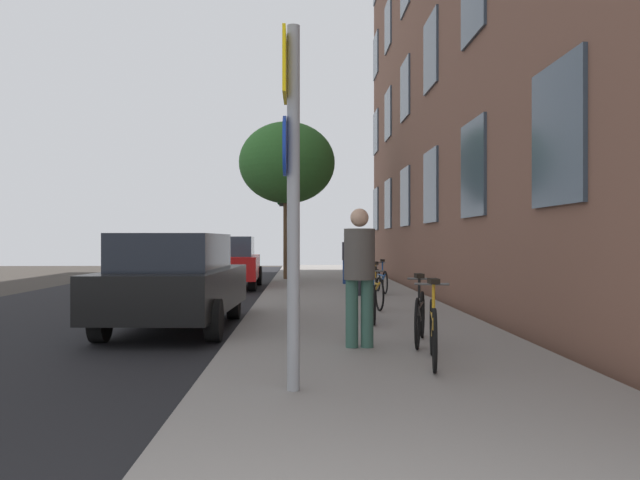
# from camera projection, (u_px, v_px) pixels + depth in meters

# --- Properties ---
(ground_plane) EXTENTS (41.80, 41.80, 0.00)m
(ground_plane) POSITION_uv_depth(u_px,v_px,m) (210.00, 297.00, 17.13)
(ground_plane) COLOR #332D28
(road_asphalt) EXTENTS (7.00, 38.00, 0.01)m
(road_asphalt) POSITION_uv_depth(u_px,v_px,m) (131.00, 297.00, 17.07)
(road_asphalt) COLOR black
(road_asphalt) RESTS_ON ground
(sidewalk) EXTENTS (4.20, 38.00, 0.12)m
(sidewalk) POSITION_uv_depth(u_px,v_px,m) (341.00, 295.00, 17.23)
(sidewalk) COLOR gray
(sidewalk) RESTS_ON ground
(building_facade) EXTENTS (0.56, 27.00, 15.04)m
(building_facade) POSITION_uv_depth(u_px,v_px,m) (441.00, 11.00, 16.80)
(building_facade) COLOR brown
(building_facade) RESTS_ON ground
(sign_post) EXTENTS (0.16, 0.60, 3.41)m
(sign_post) POSITION_uv_depth(u_px,v_px,m) (291.00, 177.00, 5.99)
(sign_post) COLOR gray
(sign_post) RESTS_ON sidewalk
(traffic_light) EXTENTS (0.43, 0.24, 3.74)m
(traffic_light) POSITION_uv_depth(u_px,v_px,m) (284.00, 214.00, 28.15)
(traffic_light) COLOR black
(traffic_light) RESTS_ON sidewalk
(tree_near) EXTENTS (3.47, 3.47, 5.67)m
(tree_near) POSITION_uv_depth(u_px,v_px,m) (287.00, 163.00, 23.20)
(tree_near) COLOR #4C3823
(tree_near) RESTS_ON sidewalk
(bicycle_0) EXTENTS (0.47, 1.73, 0.98)m
(bicycle_0) POSITION_uv_depth(u_px,v_px,m) (433.00, 330.00, 7.29)
(bicycle_0) COLOR black
(bicycle_0) RESTS_ON sidewalk
(bicycle_1) EXTENTS (0.56, 1.65, 0.96)m
(bicycle_1) POSITION_uv_depth(u_px,v_px,m) (420.00, 316.00, 8.72)
(bicycle_1) COLOR black
(bicycle_1) RESTS_ON sidewalk
(bicycle_2) EXTENTS (0.42, 1.70, 0.96)m
(bicycle_2) POSITION_uv_depth(u_px,v_px,m) (373.00, 300.00, 11.07)
(bicycle_2) COLOR black
(bicycle_2) RESTS_ON sidewalk
(bicycle_3) EXTENTS (0.42, 1.67, 0.97)m
(bicycle_3) POSITION_uv_depth(u_px,v_px,m) (374.00, 290.00, 13.14)
(bicycle_3) COLOR black
(bicycle_3) RESTS_ON sidewalk
(bicycle_4) EXTENTS (0.42, 1.57, 0.90)m
(bicycle_4) POSITION_uv_depth(u_px,v_px,m) (381.00, 280.00, 17.11)
(bicycle_4) COLOR black
(bicycle_4) RESTS_ON sidewalk
(pedestrian_0) EXTENTS (0.50, 0.50, 1.82)m
(pedestrian_0) POSITION_uv_depth(u_px,v_px,m) (360.00, 268.00, 8.39)
(pedestrian_0) COLOR #33594C
(pedestrian_0) RESTS_ON sidewalk
(pedestrian_1) EXTENTS (0.50, 0.50, 1.67)m
(pedestrian_1) POSITION_uv_depth(u_px,v_px,m) (356.00, 258.00, 16.21)
(pedestrian_1) COLOR #26262D
(pedestrian_1) RESTS_ON sidewalk
(pedestrian_2) EXTENTS (0.50, 0.50, 1.57)m
(pedestrian_2) POSITION_uv_depth(u_px,v_px,m) (348.00, 256.00, 20.55)
(pedestrian_2) COLOR navy
(pedestrian_2) RESTS_ON sidewalk
(car_0) EXTENTS (2.02, 4.42, 1.62)m
(car_0) POSITION_uv_depth(u_px,v_px,m) (175.00, 280.00, 10.84)
(car_0) COLOR black
(car_0) RESTS_ON road_asphalt
(car_1) EXTENTS (2.01, 4.06, 1.62)m
(car_1) POSITION_uv_depth(u_px,v_px,m) (228.00, 262.00, 20.16)
(car_1) COLOR red
(car_1) RESTS_ON road_asphalt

